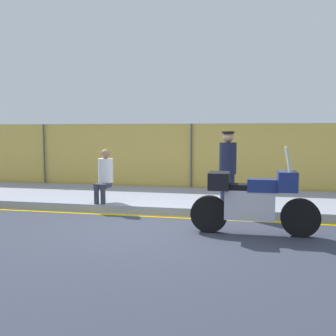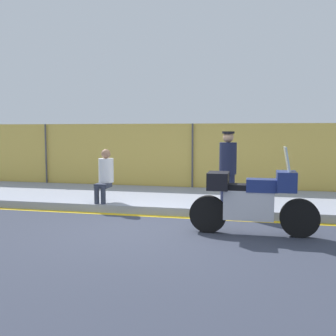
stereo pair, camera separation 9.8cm
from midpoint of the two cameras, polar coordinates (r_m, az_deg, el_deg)
The scene contains 7 objects.
ground_plane at distance 7.32m, azimuth -1.47°, elevation -8.88°, with size 120.00×120.00×0.00m, color #333847.
sidewalk at distance 9.90m, azimuth 2.39°, elevation -4.57°, with size 34.47×3.13×0.18m.
curb_paint_stripe at distance 8.33m, azimuth 0.34°, elevation -7.09°, with size 34.47×0.18×0.01m.
storefront_fence at distance 11.41m, azimuth 3.89°, elevation 1.39°, with size 32.74×0.17×2.01m.
motorcycle at distance 6.99m, azimuth 12.45°, elevation -4.42°, with size 2.22×0.51×1.54m.
officer_standing at distance 8.68m, azimuth 9.00°, elevation 0.04°, with size 0.37×0.37×1.62m.
person_seated_on_curb at distance 9.14m, azimuth -8.80°, elevation -0.69°, with size 0.34×0.62×1.21m.
Camera 2 is at (1.78, -6.86, 1.81)m, focal length 42.00 mm.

